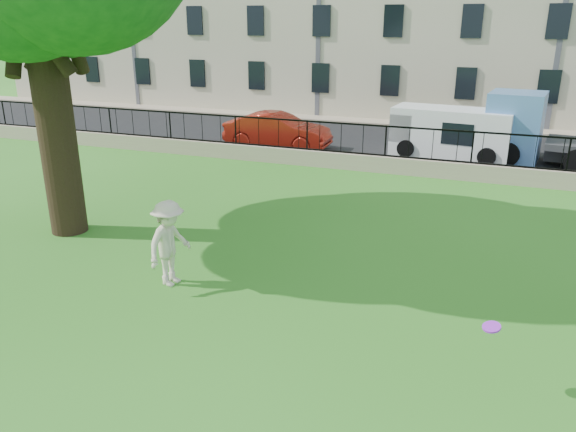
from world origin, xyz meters
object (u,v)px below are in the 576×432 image
at_px(white_van, 451,133).
at_px(frisbee, 492,327).
at_px(red_sedan, 278,131).
at_px(blue_truck, 576,132).
at_px(man, 169,243).

bearing_deg(white_van, frisbee, -76.29).
bearing_deg(red_sedan, blue_truck, -86.34).
relative_size(man, frisbee, 6.88).
distance_m(white_van, blue_truck, 4.51).
bearing_deg(red_sedan, white_van, -83.29).
height_order(frisbee, blue_truck, blue_truck).
distance_m(frisbee, red_sedan, 17.17).
height_order(man, white_van, white_van).
bearing_deg(man, white_van, -9.70).
bearing_deg(frisbee, red_sedan, 122.23).
xyz_separation_m(white_van, blue_truck, (4.50, 0.00, 0.36)).
distance_m(man, frisbee, 6.56).
xyz_separation_m(man, white_van, (4.40, 14.08, 0.05)).
height_order(red_sedan, blue_truck, blue_truck).
xyz_separation_m(red_sedan, blue_truck, (11.66, 1.00, 0.58)).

